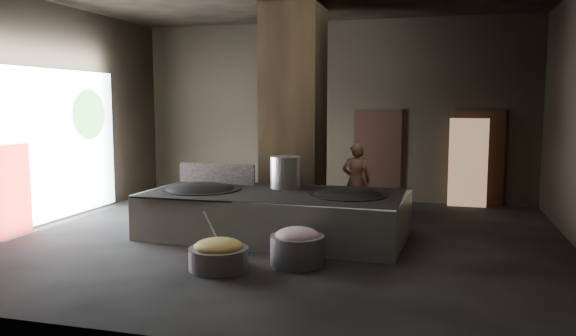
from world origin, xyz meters
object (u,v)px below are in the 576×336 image
(wok_right, at_px, (348,199))
(meat_basin, at_px, (297,250))
(veg_basin, at_px, (219,258))
(stock_pot, at_px, (285,173))
(cook, at_px, (356,181))
(hearth_platform, at_px, (275,215))
(wok_left, at_px, (201,194))

(wok_right, height_order, meat_basin, wok_right)
(veg_basin, bearing_deg, meat_basin, 26.63)
(stock_pot, height_order, cook, cook)
(stock_pot, bearing_deg, wok_right, -21.04)
(veg_basin, height_order, meat_basin, meat_basin)
(hearth_platform, height_order, cook, cook)
(wok_left, bearing_deg, hearth_platform, 1.97)
(cook, height_order, meat_basin, cook)
(wok_right, xyz_separation_m, veg_basin, (-1.56, -2.23, -0.59))
(stock_pot, xyz_separation_m, cook, (1.15, 1.47, -0.32))
(cook, bearing_deg, meat_basin, 75.42)
(wok_left, height_order, meat_basin, wok_left)
(veg_basin, bearing_deg, hearth_platform, 84.54)
(wok_left, relative_size, stock_pot, 2.42)
(hearth_platform, bearing_deg, meat_basin, -59.31)
(wok_left, relative_size, cook, 0.92)
(wok_left, xyz_separation_m, meat_basin, (2.31, -1.60, -0.52))
(cook, distance_m, meat_basin, 3.72)
(wok_right, bearing_deg, cook, 94.31)
(stock_pot, bearing_deg, wok_left, -158.20)
(stock_pot, distance_m, veg_basin, 2.91)
(stock_pot, relative_size, cook, 0.38)
(veg_basin, bearing_deg, cook, 71.43)
(wok_right, relative_size, stock_pot, 2.25)
(hearth_platform, distance_m, stock_pot, 0.91)
(hearth_platform, height_order, meat_basin, hearth_platform)
(cook, bearing_deg, veg_basin, 62.17)
(wok_left, distance_m, meat_basin, 2.86)
(wok_right, distance_m, cook, 1.97)
(hearth_platform, height_order, wok_left, wok_left)
(wok_left, bearing_deg, cook, 37.92)
(wok_right, xyz_separation_m, cook, (-0.15, 1.97, 0.06))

